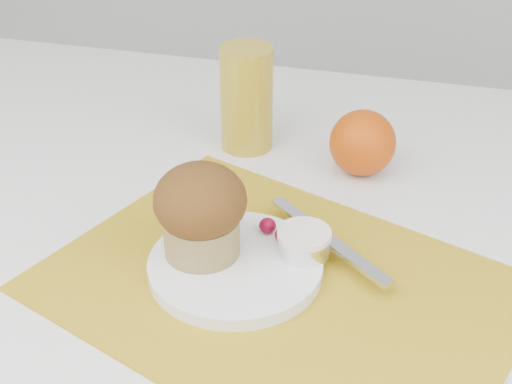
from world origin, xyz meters
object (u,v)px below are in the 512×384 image
(plate, at_px, (235,266))
(juice_glass, at_px, (247,98))
(muffin, at_px, (201,210))
(orange, at_px, (363,143))

(plate, distance_m, juice_glass, 0.28)
(muffin, bearing_deg, plate, -9.07)
(juice_glass, relative_size, muffin, 1.40)
(juice_glass, bearing_deg, plate, -76.84)
(orange, bearing_deg, plate, -111.49)
(orange, bearing_deg, muffin, -119.29)
(orange, bearing_deg, juice_glass, 169.13)
(plate, bearing_deg, orange, 68.51)
(orange, height_order, muffin, muffin)
(plate, relative_size, juice_glass, 1.28)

